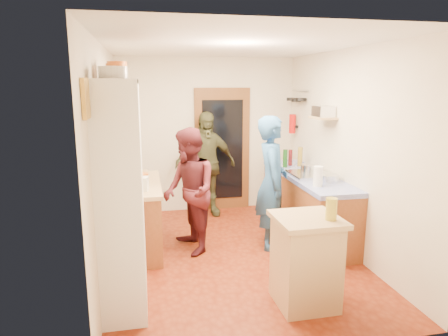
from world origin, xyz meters
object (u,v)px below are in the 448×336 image
object	(u,v)px
person_back	(206,164)
person_hob	(275,183)
right_counter_base	(306,206)
island_base	(305,264)
person_left	(190,190)
hutch_body	(122,194)

from	to	relation	value
person_back	person_hob	bearing A→B (deg)	-73.83
right_counter_base	island_base	bearing A→B (deg)	-112.99
island_base	person_left	size ratio (longest dim) A/B	0.53
person_left	person_back	distance (m)	1.47
hutch_body	right_counter_base	xyz separation A→B (m)	(2.50, 1.30, -0.68)
hutch_body	person_left	distance (m)	1.36
person_hob	person_left	world-z (taller)	person_hob
hutch_body	person_back	size ratio (longest dim) A/B	1.27
island_base	person_hob	world-z (taller)	person_hob
hutch_body	person_left	xyz separation A→B (m)	(0.79, 1.06, -0.29)
person_hob	hutch_body	bearing A→B (deg)	130.07
island_base	person_left	bearing A→B (deg)	121.29
right_counter_base	person_back	xyz separation A→B (m)	(-1.28, 1.17, 0.45)
island_base	person_back	bearing A→B (deg)	99.92
hutch_body	island_base	distance (m)	1.93
right_counter_base	person_left	xyz separation A→B (m)	(-1.71, -0.24, 0.39)
right_counter_base	person_left	bearing A→B (deg)	-172.05
right_counter_base	person_left	distance (m)	1.77
right_counter_base	island_base	world-z (taller)	island_base
person_left	person_back	world-z (taller)	person_back
right_counter_base	person_left	world-z (taller)	person_left
right_counter_base	island_base	distance (m)	1.95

